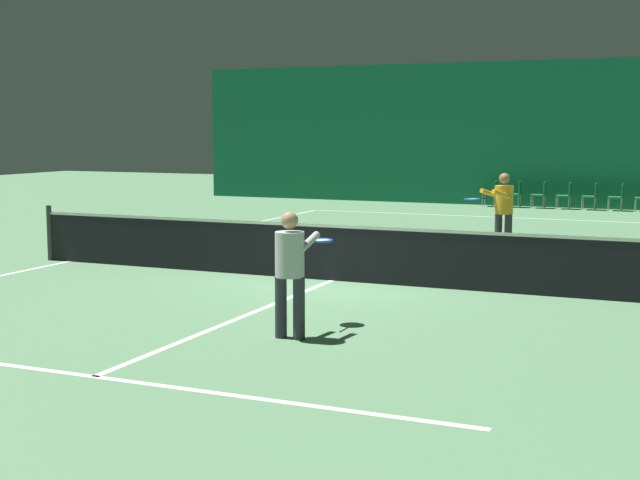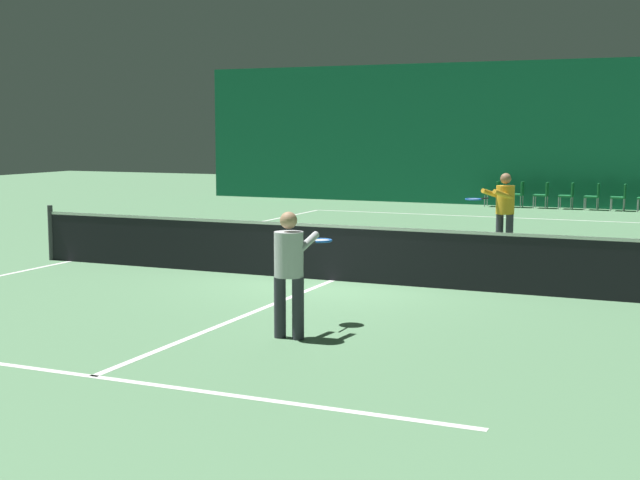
% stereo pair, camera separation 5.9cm
% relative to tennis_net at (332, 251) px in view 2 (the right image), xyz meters
% --- Properties ---
extents(ground_plane, '(60.00, 60.00, 0.00)m').
position_rel_tennis_net_xyz_m(ground_plane, '(0.00, 0.00, -0.51)').
color(ground_plane, '#56845B').
extents(backdrop_curtain, '(23.00, 0.12, 4.75)m').
position_rel_tennis_net_xyz_m(backdrop_curtain, '(0.00, 15.95, 1.87)').
color(backdrop_curtain, '#146042').
rests_on(backdrop_curtain, ground).
extents(court_line_baseline_far, '(11.00, 0.10, 0.00)m').
position_rel_tennis_net_xyz_m(court_line_baseline_far, '(0.00, 11.90, -0.51)').
color(court_line_baseline_far, white).
rests_on(court_line_baseline_far, ground).
extents(court_line_service_far, '(8.25, 0.10, 0.00)m').
position_rel_tennis_net_xyz_m(court_line_service_far, '(0.00, 6.40, -0.51)').
color(court_line_service_far, white).
rests_on(court_line_service_far, ground).
extents(court_line_service_near, '(8.25, 0.10, 0.00)m').
position_rel_tennis_net_xyz_m(court_line_service_near, '(0.00, -6.40, -0.51)').
color(court_line_service_near, white).
rests_on(court_line_service_near, ground).
extents(court_line_sideline_left, '(0.10, 23.80, 0.00)m').
position_rel_tennis_net_xyz_m(court_line_sideline_left, '(-5.50, 0.00, -0.51)').
color(court_line_sideline_left, white).
rests_on(court_line_sideline_left, ground).
extents(court_line_centre, '(0.10, 12.80, 0.00)m').
position_rel_tennis_net_xyz_m(court_line_centre, '(0.00, 0.00, -0.51)').
color(court_line_centre, white).
rests_on(court_line_centre, ground).
extents(tennis_net, '(12.00, 0.10, 1.07)m').
position_rel_tennis_net_xyz_m(tennis_net, '(0.00, 0.00, 0.00)').
color(tennis_net, black).
rests_on(tennis_net, ground).
extents(player_near, '(0.39, 1.30, 1.56)m').
position_rel_tennis_net_xyz_m(player_near, '(1.13, -4.01, 0.40)').
color(player_near, '#2D2D38').
rests_on(player_near, ground).
extents(player_far, '(0.93, 1.35, 1.64)m').
position_rel_tennis_net_xyz_m(player_far, '(1.92, 4.51, 0.45)').
color(player_far, '#2D2D38').
rests_on(player_far, ground).
extents(courtside_chair_0, '(0.44, 0.44, 0.84)m').
position_rel_tennis_net_xyz_m(courtside_chair_0, '(-0.70, 15.40, -0.03)').
color(courtside_chair_0, '#99999E').
rests_on(courtside_chair_0, ground).
extents(courtside_chair_1, '(0.44, 0.44, 0.84)m').
position_rel_tennis_net_xyz_m(courtside_chair_1, '(0.10, 15.40, -0.03)').
color(courtside_chair_1, '#99999E').
rests_on(courtside_chair_1, ground).
extents(courtside_chair_2, '(0.44, 0.44, 0.84)m').
position_rel_tennis_net_xyz_m(courtside_chair_2, '(0.89, 15.40, -0.03)').
color(courtside_chair_2, '#99999E').
rests_on(courtside_chair_2, ground).
extents(courtside_chair_3, '(0.44, 0.44, 0.84)m').
position_rel_tennis_net_xyz_m(courtside_chair_3, '(1.68, 15.40, -0.03)').
color(courtside_chair_3, '#99999E').
rests_on(courtside_chair_3, ground).
extents(courtside_chair_4, '(0.44, 0.44, 0.84)m').
position_rel_tennis_net_xyz_m(courtside_chair_4, '(2.47, 15.40, -0.03)').
color(courtside_chair_4, '#99999E').
rests_on(courtside_chair_4, ground).
extents(courtside_chair_5, '(0.44, 0.44, 0.84)m').
position_rel_tennis_net_xyz_m(courtside_chair_5, '(3.26, 15.40, -0.03)').
color(courtside_chair_5, '#99999E').
rests_on(courtside_chair_5, ground).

